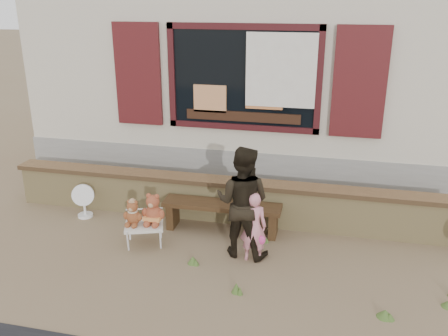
% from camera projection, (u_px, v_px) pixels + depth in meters
% --- Properties ---
extents(ground, '(80.00, 80.00, 0.00)m').
position_uv_depth(ground, '(214.00, 251.00, 6.49)').
color(ground, brown).
rests_on(ground, ground).
extents(shopfront, '(8.04, 5.13, 4.00)m').
position_uv_depth(shopfront, '(266.00, 62.00, 9.92)').
color(shopfront, '#BBB197').
rests_on(shopfront, ground).
extents(brick_wall, '(7.10, 0.36, 0.67)m').
position_uv_depth(brick_wall, '(230.00, 200.00, 7.29)').
color(brick_wall, tan).
rests_on(brick_wall, ground).
extents(bench, '(1.75, 0.40, 0.45)m').
position_uv_depth(bench, '(222.00, 211.00, 6.95)').
color(bench, '#342212').
rests_on(bench, ground).
extents(folding_chair, '(0.64, 0.61, 0.32)m').
position_uv_depth(folding_chair, '(144.00, 225.00, 6.58)').
color(folding_chair, silver).
rests_on(folding_chair, ground).
extents(teddy_bear_left, '(0.33, 0.31, 0.37)m').
position_uv_depth(teddy_bear_left, '(133.00, 212.00, 6.49)').
color(teddy_bear_left, brown).
rests_on(teddy_bear_left, folding_chair).
extents(teddy_bear_right, '(0.41, 0.38, 0.45)m').
position_uv_depth(teddy_bear_right, '(153.00, 208.00, 6.51)').
color(teddy_bear_right, brown).
rests_on(teddy_bear_right, folding_chair).
extents(child, '(0.38, 0.28, 0.96)m').
position_uv_depth(child, '(253.00, 227.00, 6.13)').
color(child, pink).
rests_on(child, ground).
extents(adult, '(0.80, 0.66, 1.52)m').
position_uv_depth(adult, '(243.00, 202.00, 6.18)').
color(adult, black).
rests_on(adult, ground).
extents(fan_left, '(0.36, 0.23, 0.56)m').
position_uv_depth(fan_left, '(84.00, 200.00, 7.41)').
color(fan_left, white).
rests_on(fan_left, ground).
extents(grass_tufts, '(3.28, 1.53, 0.13)m').
position_uv_depth(grass_tufts, '(325.00, 284.00, 5.66)').
color(grass_tufts, '#436026').
rests_on(grass_tufts, ground).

